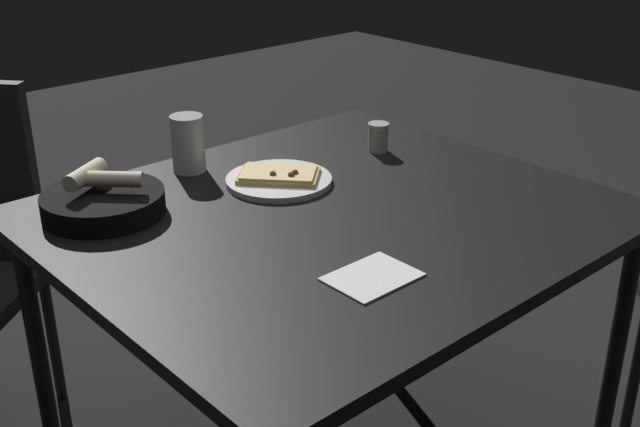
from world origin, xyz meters
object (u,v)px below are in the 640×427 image
object	(u,v)px
bread_basket	(102,201)
pepper_shaker	(378,139)
pizza_plate	(279,179)
beer_glass	(188,147)
dining_table	(329,234)

from	to	relation	value
bread_basket	pepper_shaker	size ratio (longest dim) A/B	3.46
pizza_plate	beer_glass	distance (m)	0.24
pizza_plate	pepper_shaker	distance (m)	0.33
pizza_plate	dining_table	bearing A→B (deg)	84.67
pepper_shaker	pizza_plate	bearing A→B (deg)	0.26
dining_table	bread_basket	world-z (taller)	bread_basket
pizza_plate	beer_glass	bearing A→B (deg)	-62.30
beer_glass	bread_basket	bearing A→B (deg)	18.63
dining_table	bread_basket	size ratio (longest dim) A/B	4.40
dining_table	bread_basket	distance (m)	0.49
dining_table	beer_glass	xyz separation A→B (m)	(0.09, -0.40, 0.12)
beer_glass	pepper_shaker	distance (m)	0.49
pizza_plate	bread_basket	world-z (taller)	bread_basket
pizza_plate	bread_basket	xyz separation A→B (m)	(0.39, -0.11, 0.02)
dining_table	beer_glass	world-z (taller)	beer_glass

